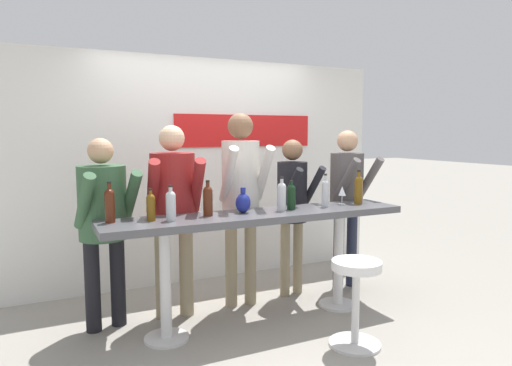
# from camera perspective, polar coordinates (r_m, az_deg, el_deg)

# --- Properties ---
(ground_plane) EXTENTS (40.00, 40.00, 0.00)m
(ground_plane) POSITION_cam_1_polar(r_m,az_deg,el_deg) (4.21, 0.48, -16.87)
(ground_plane) COLOR gray
(back_wall) EXTENTS (4.29, 0.12, 2.47)m
(back_wall) POSITION_cam_1_polar(r_m,az_deg,el_deg) (5.17, -6.24, 1.64)
(back_wall) COLOR silver
(back_wall) RESTS_ON ground_plane
(tasting_table) EXTENTS (2.69, 0.51, 0.97)m
(tasting_table) POSITION_cam_1_polar(r_m,az_deg,el_deg) (3.96, 0.49, -5.89)
(tasting_table) COLOR #4C4C51
(tasting_table) RESTS_ON ground_plane
(bar_stool) EXTENTS (0.40, 0.40, 0.68)m
(bar_stool) POSITION_cam_1_polar(r_m,az_deg,el_deg) (3.69, 12.39, -12.87)
(bar_stool) COLOR silver
(bar_stool) RESTS_ON ground_plane
(person_far_left) EXTENTS (0.53, 0.61, 1.61)m
(person_far_left) POSITION_cam_1_polar(r_m,az_deg,el_deg) (3.99, -18.56, -3.65)
(person_far_left) COLOR black
(person_far_left) RESTS_ON ground_plane
(person_left) EXTENTS (0.51, 0.60, 1.72)m
(person_left) POSITION_cam_1_polar(r_m,az_deg,el_deg) (4.09, -10.32, -2.18)
(person_left) COLOR gray
(person_left) RESTS_ON ground_plane
(person_center_left) EXTENTS (0.46, 0.59, 1.84)m
(person_center_left) POSITION_cam_1_polar(r_m,az_deg,el_deg) (4.28, -1.90, -0.49)
(person_center_left) COLOR gray
(person_center_left) RESTS_ON ground_plane
(person_center) EXTENTS (0.41, 0.52, 1.59)m
(person_center) POSITION_cam_1_polar(r_m,az_deg,el_deg) (4.61, 4.60, -1.97)
(person_center) COLOR gray
(person_center) RESTS_ON ground_plane
(person_center_right) EXTENTS (0.45, 0.56, 1.68)m
(person_center_right) POSITION_cam_1_polar(r_m,az_deg,el_deg) (4.90, 11.32, -1.00)
(person_center_right) COLOR #23283D
(person_center_right) RESTS_ON ground_plane
(wine_bottle_0) EXTENTS (0.06, 0.06, 0.31)m
(wine_bottle_0) POSITION_cam_1_polar(r_m,az_deg,el_deg) (4.27, 8.66, -1.11)
(wine_bottle_0) COLOR #B7BCC1
(wine_bottle_0) RESTS_ON tasting_table
(wine_bottle_1) EXTENTS (0.08, 0.08, 0.32)m
(wine_bottle_1) POSITION_cam_1_polar(r_m,az_deg,el_deg) (3.66, -17.83, -2.49)
(wine_bottle_1) COLOR #4C1E0F
(wine_bottle_1) RESTS_ON tasting_table
(wine_bottle_2) EXTENTS (0.08, 0.08, 0.30)m
(wine_bottle_2) POSITION_cam_1_polar(r_m,az_deg,el_deg) (4.01, 3.23, -1.52)
(wine_bottle_2) COLOR #B7BCC1
(wine_bottle_2) RESTS_ON tasting_table
(wine_bottle_3) EXTENTS (0.08, 0.08, 0.28)m
(wine_bottle_3) POSITION_cam_1_polar(r_m,az_deg,el_deg) (3.62, -10.61, -2.62)
(wine_bottle_3) COLOR #B7BCC1
(wine_bottle_3) RESTS_ON tasting_table
(wine_bottle_4) EXTENTS (0.07, 0.07, 0.25)m
(wine_bottle_4) POSITION_cam_1_polar(r_m,az_deg,el_deg) (3.65, -13.01, -2.80)
(wine_bottle_4) COLOR brown
(wine_bottle_4) RESTS_ON tasting_table
(wine_bottle_5) EXTENTS (0.08, 0.08, 0.26)m
(wine_bottle_5) POSITION_cam_1_polar(r_m,az_deg,el_deg) (4.09, 4.44, -1.61)
(wine_bottle_5) COLOR black
(wine_bottle_5) RESTS_ON tasting_table
(wine_bottle_6) EXTENTS (0.08, 0.08, 0.30)m
(wine_bottle_6) POSITION_cam_1_polar(r_m,az_deg,el_deg) (3.78, -6.04, -2.05)
(wine_bottle_6) COLOR #4C1E0F
(wine_bottle_6) RESTS_ON tasting_table
(wine_bottle_7) EXTENTS (0.08, 0.08, 0.33)m
(wine_bottle_7) POSITION_cam_1_polar(r_m,az_deg,el_deg) (4.50, 12.70, -0.67)
(wine_bottle_7) COLOR brown
(wine_bottle_7) RESTS_ON tasting_table
(wine_glass_0) EXTENTS (0.07, 0.07, 0.18)m
(wine_glass_0) POSITION_cam_1_polar(r_m,az_deg,el_deg) (4.44, 10.72, -1.06)
(wine_glass_0) COLOR silver
(wine_glass_0) RESTS_ON tasting_table
(decorative_vase) EXTENTS (0.13, 0.13, 0.22)m
(decorative_vase) POSITION_cam_1_polar(r_m,az_deg,el_deg) (3.91, -1.63, -2.47)
(decorative_vase) COLOR navy
(decorative_vase) RESTS_ON tasting_table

